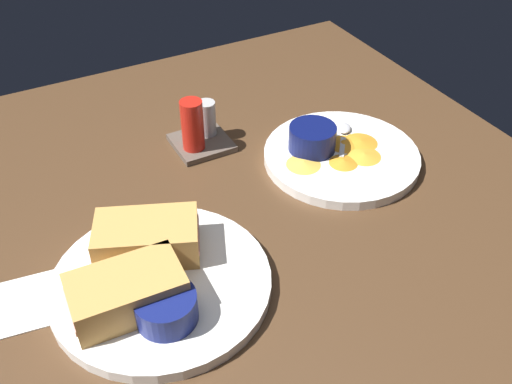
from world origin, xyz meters
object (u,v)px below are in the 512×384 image
object	(u,v)px
plate_sandwich_main	(161,283)
ramekin_dark_sauce	(166,307)
plate_chips_companion	(341,156)
sandwich_half_near	(147,238)
condiment_caddy	(199,130)
spoon_by_dark_ramekin	(168,279)
ramekin_light_gravy	(312,137)
sandwich_half_far	(127,292)
spoon_by_gravy_ramekin	(344,133)

from	to	relation	value
plate_sandwich_main	ramekin_dark_sauce	xyz separation A→B (cm)	(-1.45, -6.00, 2.74)
plate_chips_companion	sandwich_half_near	bearing A→B (deg)	-169.34
sandwich_half_near	condiment_caddy	xyz separation A→B (cm)	(16.28, 20.75, -0.59)
plate_sandwich_main	condiment_caddy	size ratio (longest dim) A/B	2.89
condiment_caddy	plate_sandwich_main	bearing A→B (deg)	-122.75
ramekin_dark_sauce	spoon_by_dark_ramekin	bearing A→B (deg)	67.88
spoon_by_dark_ramekin	ramekin_light_gravy	world-z (taller)	ramekin_light_gravy
sandwich_half_near	plate_sandwich_main	bearing A→B (deg)	-94.57
sandwich_half_far	ramekin_dark_sauce	xyz separation A→B (cm)	(3.26, -3.76, -0.46)
plate_sandwich_main	condiment_caddy	bearing A→B (deg)	57.25
ramekin_dark_sauce	plate_chips_companion	bearing A→B (deg)	25.86
ramekin_light_gravy	condiment_caddy	bearing A→B (deg)	143.01
plate_sandwich_main	ramekin_light_gravy	xyz separation A→B (cm)	(31.44, 14.84, 2.98)
ramekin_light_gravy	spoon_by_gravy_ramekin	bearing A→B (deg)	8.02
sandwich_half_far	ramekin_dark_sauce	world-z (taller)	sandwich_half_far
ramekin_dark_sauce	spoon_by_gravy_ramekin	size ratio (longest dim) A/B	0.83
spoon_by_dark_ramekin	plate_chips_companion	distance (cm)	36.67
ramekin_light_gravy	sandwich_half_far	bearing A→B (deg)	-154.71
sandwich_half_near	ramekin_dark_sauce	xyz separation A→B (cm)	(-1.86, -11.20, -0.46)
sandwich_half_near	ramekin_dark_sauce	bearing A→B (deg)	-99.45
ramekin_dark_sauce	plate_sandwich_main	bearing A→B (deg)	76.43
ramekin_dark_sauce	sandwich_half_near	bearing A→B (deg)	80.55
ramekin_dark_sauce	condiment_caddy	distance (cm)	36.74
sandwich_half_near	ramekin_dark_sauce	distance (cm)	11.37
ramekin_dark_sauce	spoon_by_dark_ramekin	world-z (taller)	ramekin_dark_sauce
sandwich_half_far	spoon_by_dark_ramekin	world-z (taller)	sandwich_half_far
plate_sandwich_main	condiment_caddy	distance (cm)	30.96
plate_chips_companion	ramekin_light_gravy	xyz separation A→B (cm)	(-3.72, 3.10, 2.98)
ramekin_dark_sauce	condiment_caddy	xyz separation A→B (cm)	(18.14, 31.95, -0.13)
plate_sandwich_main	sandwich_half_far	distance (cm)	6.12
spoon_by_dark_ramekin	spoon_by_gravy_ramekin	xyz separation A→B (cm)	(37.64, 16.54, 0.00)
sandwich_half_near	spoon_by_gravy_ramekin	distance (cm)	39.42
sandwich_half_far	ramekin_light_gravy	size ratio (longest dim) A/B	1.81
sandwich_half_far	plate_chips_companion	world-z (taller)	sandwich_half_far
spoon_by_dark_ramekin	ramekin_light_gravy	bearing A→B (deg)	26.86
plate_sandwich_main	spoon_by_gravy_ramekin	distance (cm)	41.48
sandwich_half_far	condiment_caddy	world-z (taller)	condiment_caddy
plate_chips_companion	spoon_by_gravy_ramekin	distance (cm)	5.29
sandwich_half_far	spoon_by_gravy_ramekin	size ratio (longest dim) A/B	1.56
sandwich_half_near	plate_chips_companion	distance (cm)	35.50
sandwich_half_far	spoon_by_gravy_ramekin	world-z (taller)	sandwich_half_far
spoon_by_dark_ramekin	ramekin_light_gravy	distance (cm)	34.51
ramekin_light_gravy	spoon_by_dark_ramekin	bearing A→B (deg)	-153.14
spoon_by_dark_ramekin	plate_chips_companion	size ratio (longest dim) A/B	0.39
sandwich_half_near	sandwich_half_far	xyz separation A→B (cm)	(-5.13, -7.44, 0.00)
ramekin_dark_sauce	ramekin_light_gravy	bearing A→B (deg)	32.36
sandwich_half_far	condiment_caddy	bearing A→B (deg)	52.79
sandwich_half_far	sandwich_half_near	bearing A→B (deg)	55.43
ramekin_dark_sauce	condiment_caddy	size ratio (longest dim) A/B	0.76
ramekin_dark_sauce	spoon_by_dark_ramekin	xyz separation A→B (cm)	(2.14, 5.27, -1.57)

